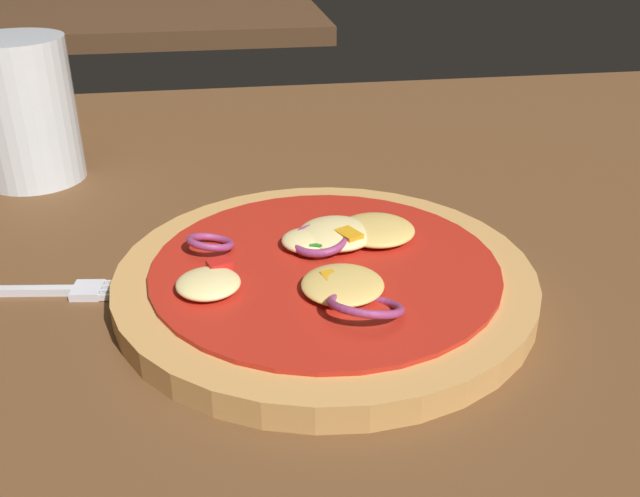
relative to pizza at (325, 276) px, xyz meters
The scene contains 5 objects.
dining_table 0.04m from the pizza, 59.92° to the right, with size 1.48×1.03×0.03m.
pizza is the anchor object (origin of this frame).
fork 0.18m from the pizza, behind, with size 0.17×0.03×0.01m.
beer_glass 0.31m from the pizza, 133.71° to the left, with size 0.08×0.08×0.12m.
background_table 1.17m from the pizza, 100.09° to the left, with size 0.74×0.57×0.03m.
Camera 1 is at (-0.07, -0.35, 0.26)m, focal length 39.60 mm.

